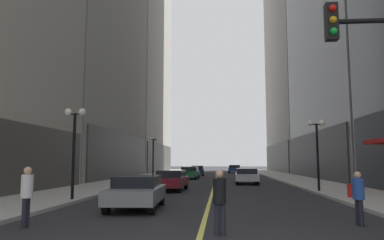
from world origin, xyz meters
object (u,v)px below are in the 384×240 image
car_navy (197,170)px  street_lamp_left_far (153,148)px  pedestrian_in_black_coat (220,197)px  car_blue (234,169)px  car_grey (137,191)px  pedestrian_in_blue_hoodie (358,194)px  car_silver (247,175)px  fire_hydrant_right (350,192)px  street_lamp_right_mid (317,139)px  car_maroon (171,180)px  street_lamp_left_near (74,133)px  car_green (190,172)px  pedestrian_in_white_shirt (27,192)px

car_navy → street_lamp_left_far: (-3.77, -12.46, 2.54)m
pedestrian_in_black_coat → car_blue: bearing=87.5°
car_grey → pedestrian_in_blue_hoodie: pedestrian_in_blue_hoodie is taller
car_silver → car_blue: same height
pedestrian_in_blue_hoodie → fire_hydrant_right: 7.63m
pedestrian_in_black_coat → street_lamp_right_mid: size_ratio=0.38×
pedestrian_in_black_coat → street_lamp_left_far: (-6.91, 27.15, 2.28)m
car_grey → car_blue: 45.92m
car_maroon → street_lamp_left_near: street_lamp_left_near is taller
car_navy → street_lamp_right_mid: street_lamp_right_mid is taller
car_grey → pedestrian_in_blue_hoodie: (7.47, -3.22, 0.21)m
car_green → street_lamp_left_near: bearing=-98.7°
car_blue → street_lamp_left_far: bearing=-111.4°
car_maroon → fire_hydrant_right: 10.86m
car_grey → pedestrian_in_white_shirt: pedestrian_in_white_shirt is taller
street_lamp_right_mid → pedestrian_in_blue_hoodie: bearing=-99.0°
pedestrian_in_blue_hoodie → fire_hydrant_right: size_ratio=2.00×
pedestrian_in_black_coat → car_green: bearing=96.4°
pedestrian_in_white_shirt → street_lamp_left_near: bearing=101.6°
car_blue → street_lamp_left_far: 25.18m
car_maroon → car_navy: (0.07, 25.62, 0.00)m
car_green → street_lamp_left_far: 5.28m
car_green → car_grey: bearing=-89.9°
pedestrian_in_black_coat → car_grey: bearing=124.3°
car_maroon → fire_hydrant_right: car_maroon is taller
street_lamp_left_far → fire_hydrant_right: street_lamp_left_far is taller
car_silver → street_lamp_left_near: bearing=-121.9°
car_green → car_blue: bearing=74.6°
street_lamp_left_near → fire_hydrant_right: (13.30, 1.96, -2.86)m
car_navy → pedestrian_in_white_shirt: bearing=-93.6°
street_lamp_right_mid → car_green: bearing=118.1°
pedestrian_in_blue_hoodie → street_lamp_right_mid: (1.76, 11.11, 2.33)m
pedestrian_in_blue_hoodie → pedestrian_in_white_shirt: bearing=-173.8°
pedestrian_in_black_coat → street_lamp_right_mid: bearing=65.2°
car_silver → car_navy: 18.74m
car_grey → car_maroon: bearing=89.2°
street_lamp_left_far → fire_hydrant_right: 22.73m
pedestrian_in_black_coat → pedestrian_in_blue_hoodie: bearing=22.1°
car_blue → fire_hydrant_right: car_blue is taller
pedestrian_in_black_coat → street_lamp_left_near: 10.08m
car_silver → car_blue: bearing=90.0°
fire_hydrant_right → street_lamp_left_far: bearing=126.1°
car_silver → fire_hydrant_right: size_ratio=6.07×
car_blue → street_lamp_left_near: 44.52m
pedestrian_in_white_shirt → car_blue: bearing=81.1°
car_silver → car_green: (-5.59, 8.49, -0.00)m
car_grey → car_green: size_ratio=0.92×
car_maroon → street_lamp_left_near: size_ratio=0.96×
car_maroon → car_navy: 25.62m
pedestrian_in_black_coat → fire_hydrant_right: bearing=54.4°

